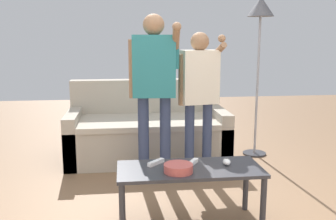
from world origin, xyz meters
TOP-DOWN VIEW (x-y plane):
  - ground_plane at (0.00, 0.00)m, footprint 12.00×12.00m
  - couch at (-0.11, 1.57)m, footprint 1.83×0.96m
  - coffee_table at (0.10, -0.17)m, footprint 1.08×0.46m
  - snack_bowl at (-0.00, -0.26)m, footprint 0.21×0.21m
  - game_remote_nunchuk at (0.39, -0.14)m, footprint 0.06×0.09m
  - floor_lamp at (1.20, 1.50)m, footprint 0.31×0.31m
  - player_center at (-0.09, 0.77)m, footprint 0.48×0.37m
  - player_right at (0.37, 0.84)m, footprint 0.45×0.28m
  - game_remote_wand_near at (0.13, -0.11)m, footprint 0.12×0.16m
  - game_remote_wand_far at (-0.15, -0.07)m, footprint 0.14×0.14m

SIDE VIEW (x-z plane):
  - ground_plane at x=0.00m, z-range 0.00..0.00m
  - couch at x=-0.11m, z-range -0.15..0.75m
  - coffee_table at x=0.10m, z-range 0.17..0.62m
  - game_remote_wand_near at x=0.13m, z-range 0.45..0.49m
  - game_remote_wand_far at x=-0.15m, z-range 0.45..0.49m
  - game_remote_nunchuk at x=0.39m, z-range 0.45..0.51m
  - snack_bowl at x=0.00m, z-range 0.46..0.52m
  - player_right at x=0.37m, z-range 0.19..1.65m
  - player_center at x=-0.09m, z-range 0.21..1.84m
  - floor_lamp at x=1.20m, z-range 0.66..2.53m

